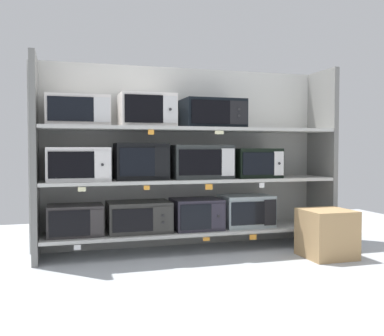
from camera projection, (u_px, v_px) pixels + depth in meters
The scene contains 28 objects.
ground at pixel (231, 281), 3.22m from camera, with size 6.73×6.00×0.02m, color #B2B7BC.
back_panel at pixel (184, 157), 4.40m from camera, with size 2.93×0.04×1.76m, color #B2B2AD.
upright_left at pixel (35, 158), 3.75m from camera, with size 0.05×0.49×1.76m, color slate.
upright_right at pixel (322, 157), 4.54m from camera, with size 0.05×0.49×1.76m, color slate.
shelf_0 at pixel (192, 231), 4.17m from camera, with size 2.73×0.49×0.03m, color beige.
microwave_0 at pixel (75, 220), 3.86m from camera, with size 0.47×0.35×0.27m.
microwave_1 at pixel (139, 217), 4.02m from camera, with size 0.57×0.39×0.28m.
microwave_2 at pixel (196, 214), 4.17m from camera, with size 0.45×0.40×0.29m.
microwave_3 at pixel (246, 211), 4.32m from camera, with size 0.49×0.36×0.31m.
price_tag_0 at pixel (77, 247), 3.63m from camera, with size 0.06×0.00×0.04m, color white.
price_tag_1 at pixel (206, 239), 3.95m from camera, with size 0.06×0.00×0.03m, color orange.
price_tag_2 at pixel (253, 237), 4.08m from camera, with size 0.07×0.00×0.05m, color orange.
shelf_1 at pixel (192, 180), 4.15m from camera, with size 2.73×0.49×0.03m, color beige.
microwave_4 at pixel (78, 164), 3.85m from camera, with size 0.54×0.41×0.29m.
microwave_5 at pixel (141, 161), 4.00m from camera, with size 0.47×0.34×0.33m.
microwave_6 at pixel (200, 162), 4.17m from camera, with size 0.56×0.38×0.32m.
microwave_7 at pixel (254, 163), 4.32m from camera, with size 0.45×0.40×0.28m.
price_tag_3 at pixel (82, 189), 3.63m from camera, with size 0.06×0.00×0.04m, color beige.
price_tag_4 at pixel (147, 188), 3.78m from camera, with size 0.05×0.00×0.04m, color orange.
price_tag_5 at pixel (209, 187), 3.94m from camera, with size 0.07×0.00×0.05m, color orange.
price_tag_6 at pixel (262, 185), 4.08m from camera, with size 0.05×0.00×0.04m, color white.
shelf_2 at pixel (192, 129), 4.13m from camera, with size 2.73×0.49×0.03m, color beige.
microwave_8 at pixel (78, 111), 3.83m from camera, with size 0.54×0.38×0.26m.
microwave_9 at pixel (147, 111), 4.00m from camera, with size 0.49×0.37×0.30m.
microwave_10 at pixel (212, 114), 4.18m from camera, with size 0.57×0.41×0.27m.
price_tag_7 at pixel (151, 132), 3.77m from camera, with size 0.05×0.00×0.04m, color orange.
price_tag_8 at pixel (219, 132), 3.95m from camera, with size 0.08×0.00×0.03m, color beige.
shipping_carton at pixel (327, 233), 3.89m from camera, with size 0.41×0.41×0.42m, color tan.
Camera 1 is at (-1.17, -3.98, 0.95)m, focal length 41.26 mm.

